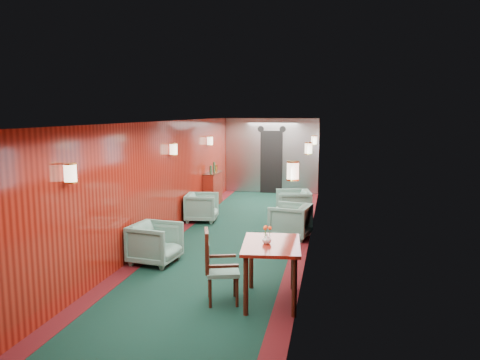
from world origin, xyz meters
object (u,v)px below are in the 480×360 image
Objects in this scene: dining_table at (271,253)px; side_chair at (216,263)px; armchair_right_far at (293,205)px; credenza at (213,188)px; armchair_right_near at (290,221)px; armchair_left_far at (202,207)px; armchair_left_near at (155,243)px.

dining_table is 0.77m from side_chair.
armchair_right_far is (-0.12, 4.97, -0.32)m from dining_table.
credenza reaches higher than dining_table.
armchair_right_near is at bearing 84.98° from dining_table.
armchair_right_near is at bearing -122.26° from armchair_left_far.
armchair_left_far is at bearing 8.87° from armchair_left_near.
armchair_right_far is at bearing 85.64° from dining_table.
armchair_left_near is 0.98× the size of armchair_right_near.
credenza is at bearing 105.50° from dining_table.
side_chair is at bearing 0.04° from armchair_right_near.
dining_table is 1.15× the size of side_chair.
armchair_left_near is 2.98m from armchair_right_near.
credenza is 2.75m from armchair_right_far.
credenza is at bearing 88.29° from side_chair.
dining_table is 4.98m from armchair_right_far.
side_chair reaches higher than dining_table.
side_chair is at bearing -75.11° from credenza.
dining_table is at bearing 11.89° from armchair_right_near.
credenza is 1.97m from armchair_left_far.
armchair_left_near is 0.95× the size of armchair_right_far.
armchair_right_far is (2.36, -1.41, -0.11)m from credenza.
armchair_left_far is at bearing -87.11° from armchair_right_far.
armchair_right_far is (2.05, 3.71, 0.02)m from armchair_left_near.
armchair_left_far is 0.92× the size of armchair_right_far.
side_chair is 3.60m from armchair_right_near.
side_chair reaches higher than armchair_right_far.
armchair_left_near is 4.24m from armchair_right_far.
credenza is at bearing -132.31° from armchair_right_far.
dining_table is 1.58× the size of armchair_left_far.
armchair_left_near is (-2.17, 1.26, -0.34)m from dining_table.
armchair_right_far is at bearing -30.86° from credenza.
side_chair is 1.37× the size of armchair_left_far.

